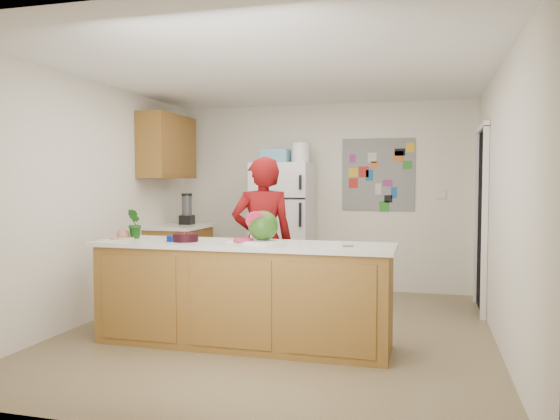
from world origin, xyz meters
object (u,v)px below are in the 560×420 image
(refrigerator, at_px, (283,228))
(watermelon, at_px, (263,226))
(person, at_px, (263,241))
(cherry_bowl, at_px, (186,238))

(refrigerator, relative_size, watermelon, 6.33)
(person, height_order, watermelon, person)
(watermelon, relative_size, cherry_bowl, 1.18)
(refrigerator, bearing_deg, cherry_bowl, -96.20)
(watermelon, bearing_deg, person, 107.30)
(person, relative_size, cherry_bowl, 7.49)
(refrigerator, distance_m, person, 1.69)
(watermelon, bearing_deg, cherry_bowl, -169.18)
(refrigerator, relative_size, cherry_bowl, 7.46)
(person, distance_m, watermelon, 0.69)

